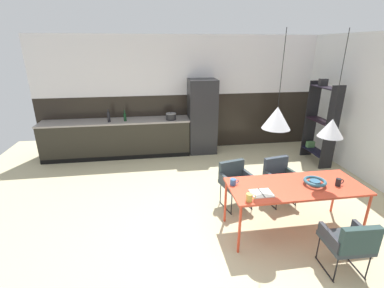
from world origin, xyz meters
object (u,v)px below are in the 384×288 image
(refrigerator_column, at_px, (202,117))
(pendant_lamp_over_table_far, at_px, (331,128))
(mug_short_terracotta, at_px, (339,182))
(mug_tall_blue, at_px, (249,197))
(dining_table, at_px, (295,188))
(fruit_bowl, at_px, (315,182))
(armchair_near_window, at_px, (235,178))
(pendant_lamp_over_table_near, at_px, (277,118))
(open_book, at_px, (261,193))
(open_shelf_unit, at_px, (320,122))
(cooking_pot, at_px, (171,116))
(bottle_spice_small, at_px, (125,117))
(bottle_vinegar_dark, at_px, (109,117))
(armchair_corner_seat, at_px, (279,175))
(mug_wide_latte, at_px, (233,182))
(armchair_far_side, at_px, (351,241))

(refrigerator_column, bearing_deg, pendant_lamp_over_table_far, -71.91)
(mug_short_terracotta, xyz_separation_m, mug_tall_blue, (-1.38, -0.20, -0.00))
(dining_table, bearing_deg, pendant_lamp_over_table_far, -1.40)
(fruit_bowl, height_order, mug_tall_blue, mug_tall_blue)
(armchair_near_window, bearing_deg, pendant_lamp_over_table_near, 94.28)
(open_book, xyz_separation_m, open_shelf_unit, (2.40, 2.48, 0.21))
(refrigerator_column, distance_m, mug_tall_blue, 3.68)
(mug_short_terracotta, height_order, cooking_pot, cooking_pot)
(dining_table, height_order, pendant_lamp_over_table_near, pendant_lamp_over_table_near)
(armchair_near_window, distance_m, mug_short_terracotta, 1.54)
(bottle_spice_small, distance_m, open_shelf_unit, 4.54)
(cooking_pot, distance_m, pendant_lamp_over_table_far, 3.82)
(bottle_vinegar_dark, relative_size, pendant_lamp_over_table_near, 0.25)
(fruit_bowl, distance_m, open_book, 0.85)
(bottle_vinegar_dark, relative_size, open_shelf_unit, 0.16)
(armchair_corner_seat, distance_m, mug_tall_blue, 1.51)
(mug_tall_blue, xyz_separation_m, pendant_lamp_over_table_near, (0.41, 0.33, 0.94))
(mug_short_terracotta, distance_m, cooking_pot, 3.96)
(mug_wide_latte, xyz_separation_m, open_shelf_unit, (2.70, 2.19, 0.17))
(armchair_far_side, relative_size, pendant_lamp_over_table_near, 0.62)
(refrigerator_column, xyz_separation_m, mug_short_terracotta, (1.31, -3.47, -0.12))
(armchair_near_window, bearing_deg, open_book, 80.00)
(mug_short_terracotta, relative_size, bottle_vinegar_dark, 0.40)
(armchair_far_side, distance_m, pendant_lamp_over_table_far, 1.41)
(fruit_bowl, relative_size, mug_short_terracotta, 2.60)
(refrigerator_column, distance_m, bottle_vinegar_dark, 2.26)
(open_book, xyz_separation_m, pendant_lamp_over_table_near, (0.19, 0.18, 0.99))
(bottle_spice_small, relative_size, open_shelf_unit, 0.14)
(armchair_corner_seat, relative_size, bottle_vinegar_dark, 2.57)
(armchair_corner_seat, xyz_separation_m, cooking_pot, (-1.68, 2.43, 0.50))
(armchair_near_window, distance_m, mug_wide_latte, 0.76)
(mug_wide_latte, xyz_separation_m, pendant_lamp_over_table_near, (0.49, -0.12, 0.95))
(armchair_far_side, height_order, fruit_bowl, fruit_bowl)
(refrigerator_column, xyz_separation_m, mug_wide_latte, (-0.15, -3.23, -0.13))
(open_shelf_unit, height_order, pendant_lamp_over_table_near, pendant_lamp_over_table_near)
(mug_wide_latte, distance_m, cooking_pot, 3.18)
(bottle_vinegar_dark, xyz_separation_m, pendant_lamp_over_table_far, (3.36, -3.28, 0.55))
(fruit_bowl, relative_size, open_shelf_unit, 0.16)
(bottle_spice_small, relative_size, pendant_lamp_over_table_near, 0.22)
(armchair_far_side, xyz_separation_m, open_book, (-0.82, 0.74, 0.27))
(armchair_far_side, distance_m, bottle_spice_small, 5.09)
(fruit_bowl, distance_m, mug_tall_blue, 1.10)
(mug_tall_blue, xyz_separation_m, mug_wide_latte, (-0.08, 0.45, -0.01))
(mug_tall_blue, relative_size, bottle_vinegar_dark, 0.42)
(armchair_far_side, height_order, bottle_vinegar_dark, bottle_vinegar_dark)
(refrigerator_column, bearing_deg, bottle_vinegar_dark, -177.31)
(mug_tall_blue, xyz_separation_m, open_shelf_unit, (2.62, 2.63, 0.17))
(armchair_near_window, relative_size, mug_short_terracotta, 6.37)
(armchair_corner_seat, xyz_separation_m, pendant_lamp_over_table_near, (-0.55, -0.79, 1.25))
(refrigerator_column, height_order, armchair_far_side, refrigerator_column)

